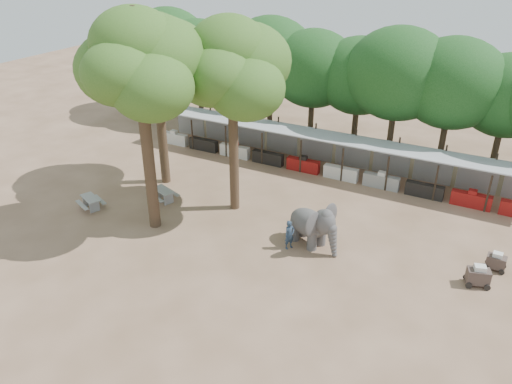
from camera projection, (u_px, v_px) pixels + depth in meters
The scene contains 12 objects.
ground at pixel (227, 273), 24.80m from camera, with size 100.00×100.00×0.00m, color brown.
vendor_stalls at pixel (327, 155), 35.14m from camera, with size 28.00×2.99×2.80m.
yard_tree_left at pixel (155, 59), 30.51m from camera, with size 7.10×6.90×11.02m.
yard_tree_center at pixel (139, 64), 24.87m from camera, with size 7.10×6.90×12.04m.
yard_tree_back at pixel (232, 68), 27.07m from camera, with size 7.10×6.90×11.36m.
backdrop_trees at pixel (355, 77), 37.22m from camera, with size 46.46×5.95×8.33m.
elephant at pixel (314, 225), 26.48m from camera, with size 3.35×2.54×2.49m.
handler at pixel (289, 235), 26.40m from camera, with size 0.59×0.39×1.64m, color #26384C.
picnic_table_near at pixel (91, 201), 30.42m from camera, with size 1.94×1.86×0.76m.
picnic_table_far at pixel (164, 194), 31.29m from camera, with size 1.98×1.88×0.79m.
cart_front at pixel (478, 276), 23.67m from camera, with size 1.31×1.05×1.12m.
cart_back at pixel (496, 261), 24.83m from camera, with size 1.03×0.71×0.98m.
Camera 1 is at (10.75, -17.19, 14.90)m, focal length 35.00 mm.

